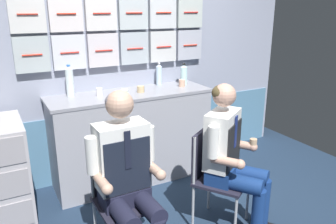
{
  "coord_description": "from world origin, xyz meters",
  "views": [
    {
      "loc": [
        -1.28,
        -2.04,
        1.81
      ],
      "look_at": [
        -0.07,
        0.21,
        1.0
      ],
      "focal_mm": 36.53,
      "sensor_mm": 36.0,
      "label": 1
    }
  ],
  "objects_px": {
    "folding_chair_left": "(120,187)",
    "folding_chair_right": "(212,168)",
    "crew_member_left": "(127,173)",
    "crew_member_right": "(232,154)",
    "water_bottle_tall": "(184,74)",
    "service_trolley": "(2,169)",
    "coffee_cup_white": "(141,89)"
  },
  "relations": [
    {
      "from": "crew_member_right",
      "to": "coffee_cup_white",
      "type": "relative_size",
      "value": 16.68
    },
    {
      "from": "folding_chair_left",
      "to": "service_trolley",
      "type": "bearing_deg",
      "value": 133.19
    },
    {
      "from": "service_trolley",
      "to": "water_bottle_tall",
      "type": "height_order",
      "value": "water_bottle_tall"
    },
    {
      "from": "service_trolley",
      "to": "water_bottle_tall",
      "type": "distance_m",
      "value": 2.04
    },
    {
      "from": "crew_member_left",
      "to": "water_bottle_tall",
      "type": "height_order",
      "value": "crew_member_left"
    },
    {
      "from": "service_trolley",
      "to": "folding_chair_right",
      "type": "distance_m",
      "value": 1.77
    },
    {
      "from": "crew_member_left",
      "to": "water_bottle_tall",
      "type": "xyz_separation_m",
      "value": [
        1.18,
        1.22,
        0.37
      ]
    },
    {
      "from": "folding_chair_left",
      "to": "crew_member_left",
      "type": "xyz_separation_m",
      "value": [
        0.0,
        -0.16,
        0.19
      ]
    },
    {
      "from": "service_trolley",
      "to": "folding_chair_right",
      "type": "relative_size",
      "value": 1.07
    },
    {
      "from": "service_trolley",
      "to": "folding_chair_left",
      "type": "xyz_separation_m",
      "value": [
        0.75,
        -0.8,
        0.03
      ]
    },
    {
      "from": "service_trolley",
      "to": "crew_member_right",
      "type": "xyz_separation_m",
      "value": [
        1.63,
        -1.01,
        0.2
      ]
    },
    {
      "from": "service_trolley",
      "to": "crew_member_right",
      "type": "bearing_deg",
      "value": -31.66
    },
    {
      "from": "folding_chair_left",
      "to": "coffee_cup_white",
      "type": "distance_m",
      "value": 1.22
    },
    {
      "from": "service_trolley",
      "to": "crew_member_left",
      "type": "distance_m",
      "value": 1.24
    },
    {
      "from": "service_trolley",
      "to": "crew_member_right",
      "type": "distance_m",
      "value": 1.92
    },
    {
      "from": "service_trolley",
      "to": "coffee_cup_white",
      "type": "relative_size",
      "value": 12.03
    },
    {
      "from": "crew_member_left",
      "to": "crew_member_right",
      "type": "distance_m",
      "value": 0.87
    },
    {
      "from": "crew_member_right",
      "to": "crew_member_left",
      "type": "bearing_deg",
      "value": 177.1
    },
    {
      "from": "water_bottle_tall",
      "to": "folding_chair_right",
      "type": "bearing_deg",
      "value": -109.25
    },
    {
      "from": "crew_member_left",
      "to": "coffee_cup_white",
      "type": "distance_m",
      "value": 1.29
    },
    {
      "from": "service_trolley",
      "to": "water_bottle_tall",
      "type": "bearing_deg",
      "value": 7.68
    },
    {
      "from": "folding_chair_left",
      "to": "crew_member_left",
      "type": "bearing_deg",
      "value": -88.89
    },
    {
      "from": "service_trolley",
      "to": "crew_member_left",
      "type": "bearing_deg",
      "value": -51.8
    },
    {
      "from": "service_trolley",
      "to": "coffee_cup_white",
      "type": "distance_m",
      "value": 1.46
    },
    {
      "from": "crew_member_right",
      "to": "water_bottle_tall",
      "type": "xyz_separation_m",
      "value": [
        0.31,
        1.27,
        0.39
      ]
    },
    {
      "from": "crew_member_left",
      "to": "folding_chair_right",
      "type": "distance_m",
      "value": 0.81
    },
    {
      "from": "crew_member_left",
      "to": "crew_member_right",
      "type": "relative_size",
      "value": 1.03
    },
    {
      "from": "folding_chair_left",
      "to": "folding_chair_right",
      "type": "relative_size",
      "value": 1.0
    },
    {
      "from": "folding_chair_left",
      "to": "coffee_cup_white",
      "type": "height_order",
      "value": "coffee_cup_white"
    },
    {
      "from": "service_trolley",
      "to": "folding_chair_right",
      "type": "height_order",
      "value": "service_trolley"
    },
    {
      "from": "folding_chair_right",
      "to": "water_bottle_tall",
      "type": "relative_size",
      "value": 3.57
    },
    {
      "from": "folding_chair_left",
      "to": "folding_chair_right",
      "type": "distance_m",
      "value": 0.79
    }
  ]
}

